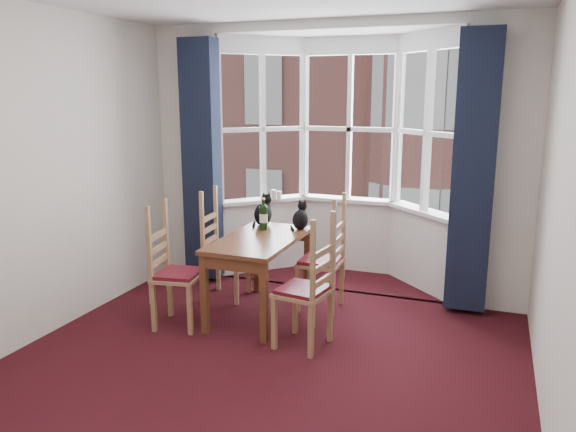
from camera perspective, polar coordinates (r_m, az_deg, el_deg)
The scene contains 20 objects.
floor at distance 4.26m, azimuth -4.69°, elevation -16.92°, with size 4.50×4.50×0.00m, color black.
wall_left at distance 4.96m, azimuth -26.47°, elevation 3.20°, with size 4.50×4.50×0.00m, color silver.
wall_right at distance 3.45m, azimuth 26.59°, elevation -0.35°, with size 4.50×4.50×0.00m, color silver.
wall_back_pier_left at distance 6.51m, azimuth -9.79°, elevation 6.20°, with size 0.70×0.12×2.80m, color silver.
wall_back_pier_right at distance 5.65m, azimuth 20.76°, elevation 4.65°, with size 0.70×0.12×2.80m, color silver.
bay_window at distance 6.35m, azimuth 5.65°, elevation 6.17°, with size 2.76×0.94×2.80m.
curtain_left at distance 6.25m, azimuth -8.76°, elevation 5.52°, with size 0.38×0.22×2.60m, color #171D34.
curtain_right at distance 5.48m, azimuth 18.32°, elevation 4.09°, with size 0.38×0.22×2.60m, color #171D34.
dining_table at distance 5.28m, azimuth -2.88°, elevation -3.36°, with size 0.67×1.25×0.76m.
chair_left_near at distance 5.21m, azimuth -12.01°, elevation -5.89°, with size 0.46×0.48×0.92m.
chair_left_far at distance 5.84m, azimuth -7.11°, elevation -3.71°, with size 0.44×0.45×0.92m.
chair_right_near at distance 4.64m, azimuth 2.53°, elevation -7.90°, with size 0.46×0.48×0.92m.
chair_right_far at distance 5.46m, azimuth 4.24°, elevation -4.79°, with size 0.40×0.42×0.92m.
cat_left at distance 5.74m, azimuth -2.51°, elevation 0.37°, with size 0.19×0.26×0.34m.
cat_right at distance 5.56m, azimuth 1.29°, elevation -0.19°, with size 0.16×0.22×0.29m.
wine_bottle at distance 5.52m, azimuth -2.50°, elevation 0.00°, with size 0.08×0.08×0.32m.
candle_tall at distance 6.51m, azimuth -1.46°, elevation 2.18°, with size 0.06×0.06×0.12m, color white.
candle_short at distance 6.52m, azimuth -0.92°, elevation 2.12°, with size 0.06×0.06×0.10m, color white.
street at distance 36.54m, azimuth 17.28°, elevation -0.95°, with size 80.00×80.00×0.00m, color #333335.
tenement_building at distance 17.44m, azimuth 15.30°, elevation 10.37°, with size 18.40×7.80×15.20m.
Camera 1 is at (1.60, -3.35, 2.08)m, focal length 35.00 mm.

